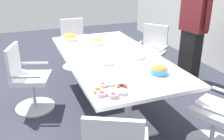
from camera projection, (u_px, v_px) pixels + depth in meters
ground_plane at (112, 106)px, 3.69m from camera, size 10.00×10.00×0.01m
conference_table at (112, 65)px, 3.45m from camera, size 2.40×1.20×0.75m
office_chair_0 at (28, 82)px, 3.48m from camera, size 0.69×0.69×0.91m
office_chair_2 at (221, 117)px, 2.68m from camera, size 0.71×0.71×0.91m
office_chair_3 at (151, 55)px, 4.48m from camera, size 0.76×0.76×0.91m
office_chair_4 at (75, 46)px, 4.96m from camera, size 0.55×0.55×0.91m
person_standing_0 at (193, 26)px, 4.17m from camera, size 0.62×0.29×1.80m
snack_bowl_cookies at (97, 41)px, 3.90m from camera, size 0.23×0.23×0.09m
snack_bowl_pretzels at (159, 70)px, 2.84m from camera, size 0.20×0.20×0.10m
snack_bowl_chips_orange at (70, 37)px, 4.07m from camera, size 0.22×0.22×0.11m
donut_platter at (110, 90)px, 2.45m from camera, size 0.34×0.35×0.04m
plate_stack at (136, 56)px, 3.34m from camera, size 0.23×0.23×0.04m
napkin_pile at (106, 62)px, 3.13m from camera, size 0.15×0.15×0.06m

